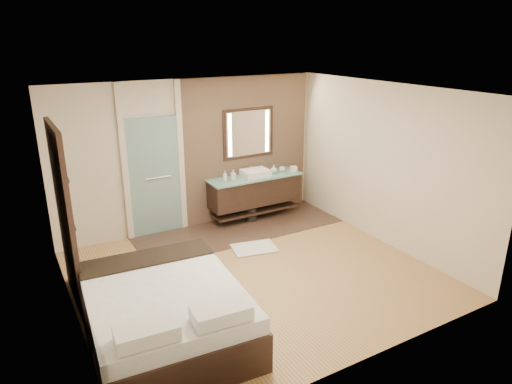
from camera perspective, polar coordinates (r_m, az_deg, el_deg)
floor at (r=6.95m, az=-0.19°, el=-10.26°), size 5.00×5.00×0.00m
tile_strip at (r=8.46m, az=-2.03°, el=-4.62°), size 3.80×1.30×0.01m
stone_wall at (r=8.77m, az=-1.11°, el=5.52°), size 2.60×0.08×2.70m
vanity at (r=8.74m, az=-0.15°, el=0.22°), size 1.85×0.55×0.88m
mirror_unit at (r=8.66m, az=-0.95°, el=7.38°), size 1.06×0.04×0.96m
frosted_door at (r=8.12m, az=-12.60°, el=2.44°), size 1.10×0.12×2.70m
shoji_partition at (r=6.29m, az=-22.72°, el=-2.90°), size 0.06×1.20×2.40m
bed at (r=5.58m, az=-11.30°, el=-14.59°), size 1.87×2.27×0.83m
bath_mat at (r=7.70m, az=-0.23°, el=-7.01°), size 0.81×0.64×0.02m
waste_bin at (r=8.78m, az=-0.64°, el=-2.76°), size 0.25×0.25×0.28m
tissue_box at (r=8.97m, az=4.73°, el=2.89°), size 0.15×0.15×0.10m
soap_bottle_a at (r=8.33m, az=-3.90°, el=2.01°), size 0.09×0.09×0.20m
soap_bottle_b at (r=8.41m, az=-2.86°, el=2.16°), size 0.10×0.11×0.19m
soap_bottle_c at (r=8.82m, az=2.23°, el=2.87°), size 0.15×0.15×0.16m
cup at (r=8.96m, az=3.30°, el=2.87°), size 0.13×0.13×0.09m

